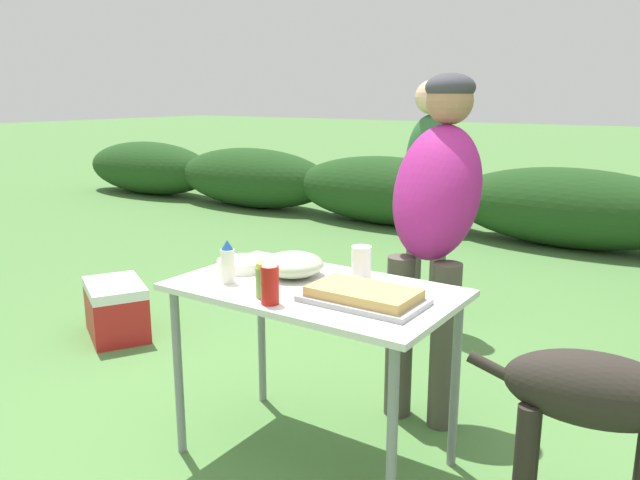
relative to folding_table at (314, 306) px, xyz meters
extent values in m
plane|color=#4C7A3D|center=(0.00, 0.00, -0.66)|extent=(60.00, 60.00, 0.00)
ellipsoid|color=#1E4219|center=(-6.00, 4.41, -0.28)|extent=(2.40, 0.90, 0.77)
ellipsoid|color=#1E4219|center=(-4.00, 4.41, -0.28)|extent=(2.40, 0.90, 0.77)
ellipsoid|color=#1E4219|center=(-2.00, 4.41, -0.28)|extent=(2.40, 0.90, 0.77)
ellipsoid|color=#1E4219|center=(0.00, 4.41, -0.28)|extent=(2.40, 0.90, 0.77)
cube|color=silver|center=(0.00, 0.00, 0.06)|extent=(1.10, 0.64, 0.02)
cylinder|color=gray|center=(-0.49, -0.27, -0.31)|extent=(0.04, 0.04, 0.71)
cylinder|color=gray|center=(0.49, -0.27, -0.31)|extent=(0.04, 0.04, 0.71)
cylinder|color=gray|center=(-0.49, 0.27, -0.31)|extent=(0.04, 0.04, 0.71)
cylinder|color=gray|center=(0.49, 0.27, -0.31)|extent=(0.04, 0.04, 0.71)
cube|color=#9E9EA3|center=(0.25, -0.06, 0.09)|extent=(0.43, 0.25, 0.02)
cube|color=tan|center=(0.25, -0.06, 0.11)|extent=(0.38, 0.22, 0.04)
cylinder|color=white|center=(-0.39, 0.03, 0.10)|extent=(0.21, 0.21, 0.05)
ellipsoid|color=#ADBC99|center=(-0.15, 0.07, 0.13)|extent=(0.25, 0.25, 0.10)
cylinder|color=white|center=(0.10, 0.18, 0.15)|extent=(0.08, 0.08, 0.14)
cylinder|color=red|center=(-0.02, -0.25, 0.15)|extent=(0.07, 0.07, 0.14)
cone|color=white|center=(-0.02, -0.25, 0.24)|extent=(0.06, 0.06, 0.04)
cylinder|color=olive|center=(-0.08, -0.20, 0.13)|extent=(0.07, 0.07, 0.11)
cylinder|color=#D1CC47|center=(-0.08, -0.20, 0.20)|extent=(0.06, 0.06, 0.02)
cylinder|color=silver|center=(-0.31, -0.14, 0.14)|extent=(0.06, 0.06, 0.14)
cone|color=#194793|center=(-0.31, -0.14, 0.23)|extent=(0.05, 0.05, 0.04)
cylinder|color=#4C473D|center=(0.12, 0.52, -0.28)|extent=(0.13, 0.13, 0.76)
cylinder|color=#4C473D|center=(0.33, 0.54, -0.28)|extent=(0.13, 0.13, 0.76)
ellipsoid|color=#931E70|center=(0.22, 0.65, 0.39)|extent=(0.42, 0.51, 0.68)
sphere|color=#936B4C|center=(0.21, 0.76, 0.78)|extent=(0.21, 0.21, 0.21)
ellipsoid|color=#333338|center=(0.21, 0.76, 0.83)|extent=(0.22, 0.22, 0.13)
cylinder|color=#4C473D|center=(-0.37, 1.70, -0.29)|extent=(0.10, 0.10, 0.74)
cylinder|color=#4C473D|center=(-0.20, 1.69, -0.29)|extent=(0.10, 0.10, 0.74)
ellipsoid|color=#28562D|center=(-0.29, 1.70, 0.38)|extent=(0.32, 0.24, 0.60)
sphere|color=#DBAD89|center=(-0.29, 1.70, 0.79)|extent=(0.21, 0.21, 0.21)
cylinder|color=#28231E|center=(0.83, 0.11, -0.41)|extent=(0.07, 0.07, 0.51)
cylinder|color=#28231E|center=(0.85, -0.04, -0.41)|extent=(0.07, 0.07, 0.51)
ellipsoid|color=#28231E|center=(1.02, 0.06, -0.10)|extent=(0.58, 0.32, 0.24)
cylinder|color=#28231E|center=(0.71, 0.01, -0.08)|extent=(0.18, 0.07, 0.10)
cube|color=#B21E1E|center=(-1.78, 0.43, -0.52)|extent=(0.58, 0.51, 0.28)
cube|color=silver|center=(-1.78, 0.43, -0.35)|extent=(0.58, 0.51, 0.06)
camera|label=1|loc=(1.30, -1.91, 0.81)|focal=35.00mm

